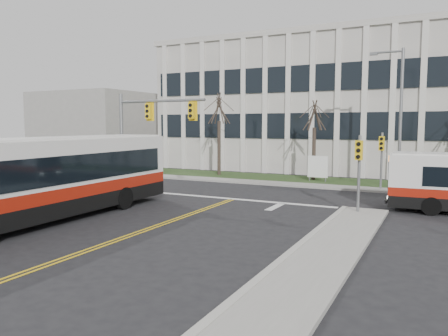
# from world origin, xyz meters

# --- Properties ---
(ground) EXTENTS (120.00, 120.00, 0.00)m
(ground) POSITION_xyz_m (0.00, 0.00, 0.00)
(ground) COLOR black
(ground) RESTS_ON ground
(sidewalk_east) EXTENTS (2.00, 26.00, 0.14)m
(sidewalk_east) POSITION_xyz_m (7.50, -5.00, 0.07)
(sidewalk_east) COLOR #9E9B93
(sidewalk_east) RESTS_ON ground
(sidewalk_cross) EXTENTS (44.00, 1.60, 0.14)m
(sidewalk_cross) POSITION_xyz_m (5.00, 15.20, 0.07)
(sidewalk_cross) COLOR #9E9B93
(sidewalk_cross) RESTS_ON ground
(building_lawn) EXTENTS (44.00, 5.00, 0.12)m
(building_lawn) POSITION_xyz_m (5.00, 18.00, 0.06)
(building_lawn) COLOR #27431C
(building_lawn) RESTS_ON ground
(office_building) EXTENTS (40.00, 16.00, 12.00)m
(office_building) POSITION_xyz_m (5.00, 30.00, 6.00)
(office_building) COLOR beige
(office_building) RESTS_ON ground
(building_annex) EXTENTS (12.00, 12.00, 8.00)m
(building_annex) POSITION_xyz_m (-26.00, 26.00, 4.00)
(building_annex) COLOR #9E9B93
(building_annex) RESTS_ON ground
(mast_arm_signal) EXTENTS (6.11, 0.38, 6.20)m
(mast_arm_signal) POSITION_xyz_m (-5.62, 7.16, 4.26)
(mast_arm_signal) COLOR slate
(mast_arm_signal) RESTS_ON ground
(signal_pole_near) EXTENTS (0.34, 0.39, 3.80)m
(signal_pole_near) POSITION_xyz_m (7.20, 6.90, 2.50)
(signal_pole_near) COLOR slate
(signal_pole_near) RESTS_ON ground
(signal_pole_far) EXTENTS (0.34, 0.39, 3.80)m
(signal_pole_far) POSITION_xyz_m (7.20, 15.40, 2.50)
(signal_pole_far) COLOR slate
(signal_pole_far) RESTS_ON ground
(streetlight) EXTENTS (2.15, 0.25, 9.20)m
(streetlight) POSITION_xyz_m (8.03, 16.20, 5.19)
(streetlight) COLOR slate
(streetlight) RESTS_ON ground
(directory_sign) EXTENTS (1.50, 0.12, 2.00)m
(directory_sign) POSITION_xyz_m (2.50, 17.50, 1.17)
(directory_sign) COLOR slate
(directory_sign) RESTS_ON ground
(tree_left) EXTENTS (1.80, 1.80, 7.70)m
(tree_left) POSITION_xyz_m (-6.00, 18.00, 5.51)
(tree_left) COLOR #42352B
(tree_left) RESTS_ON ground
(tree_mid) EXTENTS (1.80, 1.80, 6.82)m
(tree_mid) POSITION_xyz_m (2.00, 18.20, 4.88)
(tree_mid) COLOR #42352B
(tree_mid) RESTS_ON ground
(bus_main) EXTENTS (3.17, 13.73, 3.65)m
(bus_main) POSITION_xyz_m (-5.00, -0.51, 1.83)
(bus_main) COLOR silver
(bus_main) RESTS_ON ground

